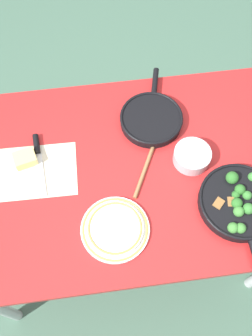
{
  "coord_description": "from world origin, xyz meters",
  "views": [
    {
      "loc": [
        0.09,
        0.65,
        2.06
      ],
      "look_at": [
        0.0,
        0.0,
        0.78
      ],
      "focal_mm": 40.0,
      "sensor_mm": 36.0,
      "label": 1
    }
  ],
  "objects_px": {
    "wooden_spoon": "(152,149)",
    "dinner_plate_stack": "(115,229)",
    "skillet_eggs": "(151,119)",
    "prep_bowl_steel": "(192,156)",
    "cheese_block": "(25,159)",
    "skillet_broccoli": "(240,202)",
    "grater_knife": "(38,156)"
  },
  "relations": [
    {
      "from": "cheese_block",
      "to": "skillet_eggs",
      "type": "bearing_deg",
      "value": -166.86
    },
    {
      "from": "skillet_eggs",
      "to": "cheese_block",
      "type": "xyz_separation_m",
      "value": [
        0.52,
        0.12,
        -0.0
      ]
    },
    {
      "from": "wooden_spoon",
      "to": "cheese_block",
      "type": "relative_size",
      "value": 3.38
    },
    {
      "from": "dinner_plate_stack",
      "to": "prep_bowl_steel",
      "type": "height_order",
      "value": "prep_bowl_steel"
    },
    {
      "from": "wooden_spoon",
      "to": "cheese_block",
      "type": "height_order",
      "value": "cheese_block"
    },
    {
      "from": "skillet_broccoli",
      "to": "dinner_plate_stack",
      "type": "bearing_deg",
      "value": -86.7
    },
    {
      "from": "skillet_broccoli",
      "to": "wooden_spoon",
      "type": "bearing_deg",
      "value": -135.34
    },
    {
      "from": "prep_bowl_steel",
      "to": "skillet_broccoli",
      "type": "bearing_deg",
      "value": 122.27
    },
    {
      "from": "wooden_spoon",
      "to": "dinner_plate_stack",
      "type": "height_order",
      "value": "dinner_plate_stack"
    },
    {
      "from": "skillet_broccoli",
      "to": "cheese_block",
      "type": "bearing_deg",
      "value": -111.38
    },
    {
      "from": "skillet_broccoli",
      "to": "wooden_spoon",
      "type": "distance_m",
      "value": 0.39
    },
    {
      "from": "skillet_eggs",
      "to": "skillet_broccoli",
      "type": "bearing_deg",
      "value": -133.6
    },
    {
      "from": "skillet_eggs",
      "to": "wooden_spoon",
      "type": "bearing_deg",
      "value": -173.77
    },
    {
      "from": "skillet_eggs",
      "to": "wooden_spoon",
      "type": "relative_size",
      "value": 1.19
    },
    {
      "from": "grater_knife",
      "to": "cheese_block",
      "type": "relative_size",
      "value": 2.8
    },
    {
      "from": "cheese_block",
      "to": "dinner_plate_stack",
      "type": "xyz_separation_m",
      "value": [
        -0.31,
        0.32,
        -0.01
      ]
    },
    {
      "from": "skillet_eggs",
      "to": "grater_knife",
      "type": "distance_m",
      "value": 0.48
    },
    {
      "from": "dinner_plate_stack",
      "to": "grater_knife",
      "type": "bearing_deg",
      "value": -51.76
    },
    {
      "from": "skillet_eggs",
      "to": "cheese_block",
      "type": "bearing_deg",
      "value": 117.21
    },
    {
      "from": "wooden_spoon",
      "to": "dinner_plate_stack",
      "type": "bearing_deg",
      "value": 175.46
    },
    {
      "from": "skillet_broccoli",
      "to": "wooden_spoon",
      "type": "xyz_separation_m",
      "value": [
        0.28,
        -0.27,
        -0.02
      ]
    },
    {
      "from": "dinner_plate_stack",
      "to": "cheese_block",
      "type": "bearing_deg",
      "value": -45.93
    },
    {
      "from": "dinner_plate_stack",
      "to": "skillet_broccoli",
      "type": "bearing_deg",
      "value": -175.75
    },
    {
      "from": "wooden_spoon",
      "to": "prep_bowl_steel",
      "type": "bearing_deg",
      "value": -86.62
    },
    {
      "from": "skillet_broccoli",
      "to": "prep_bowl_steel",
      "type": "height_order",
      "value": "skillet_broccoli"
    },
    {
      "from": "skillet_eggs",
      "to": "prep_bowl_steel",
      "type": "distance_m",
      "value": 0.24
    },
    {
      "from": "skillet_eggs",
      "to": "grater_knife",
      "type": "bearing_deg",
      "value": 116.85
    },
    {
      "from": "grater_knife",
      "to": "skillet_eggs",
      "type": "bearing_deg",
      "value": 98.18
    },
    {
      "from": "grater_knife",
      "to": "prep_bowl_steel",
      "type": "relative_size",
      "value": 1.89
    },
    {
      "from": "grater_knife",
      "to": "dinner_plate_stack",
      "type": "xyz_separation_m",
      "value": [
        -0.27,
        0.34,
        0.0
      ]
    },
    {
      "from": "prep_bowl_steel",
      "to": "wooden_spoon",
      "type": "bearing_deg",
      "value": -23.14
    },
    {
      "from": "skillet_eggs",
      "to": "prep_bowl_steel",
      "type": "relative_size",
      "value": 2.7
    }
  ]
}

